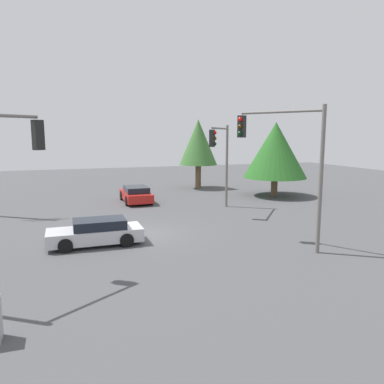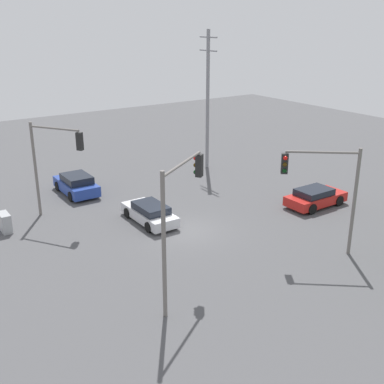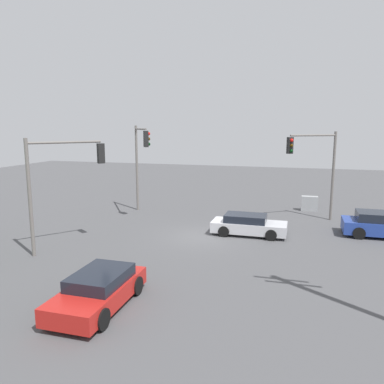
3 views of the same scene
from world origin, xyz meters
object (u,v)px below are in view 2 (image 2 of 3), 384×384
(traffic_signal_main, at_px, (325,182))
(traffic_signal_aux, at_px, (53,155))
(electrical_cabinet, at_px, (5,222))
(sedan_silver, at_px, (150,213))
(sedan_red, at_px, (315,197))
(traffic_signal_cross, at_px, (179,206))
(sedan_blue, at_px, (76,184))

(traffic_signal_main, relative_size, traffic_signal_aux, 0.96)
(electrical_cabinet, bearing_deg, sedan_silver, -115.00)
(sedan_red, height_order, electrical_cabinet, sedan_red)
(traffic_signal_main, bearing_deg, traffic_signal_cross, 35.27)
(sedan_blue, height_order, traffic_signal_main, traffic_signal_main)
(traffic_signal_aux, bearing_deg, sedan_silver, 15.74)
(sedan_silver, distance_m, electrical_cabinet, 8.52)
(traffic_signal_cross, bearing_deg, traffic_signal_main, -37.38)
(sedan_red, relative_size, sedan_blue, 0.99)
(traffic_signal_aux, relative_size, electrical_cabinet, 5.02)
(traffic_signal_cross, xyz_separation_m, traffic_signal_aux, (11.97, 1.30, -0.28))
(traffic_signal_cross, bearing_deg, sedan_blue, 51.28)
(sedan_red, xyz_separation_m, traffic_signal_aux, (7.63, 14.90, 3.50))
(traffic_signal_cross, bearing_deg, electrical_cabinet, 77.50)
(sedan_red, bearing_deg, traffic_signal_cross, -72.30)
(sedan_silver, relative_size, electrical_cabinet, 3.63)
(sedan_silver, bearing_deg, sedan_blue, 103.42)
(electrical_cabinet, bearing_deg, traffic_signal_cross, -158.66)
(traffic_signal_aux, bearing_deg, sedan_blue, 110.58)
(sedan_silver, height_order, sedan_blue, sedan_blue)
(sedan_silver, bearing_deg, traffic_signal_cross, -110.80)
(sedan_silver, xyz_separation_m, traffic_signal_main, (-8.73, -5.42, 3.39))
(traffic_signal_main, bearing_deg, electrical_cabinet, -4.34)
(sedan_silver, bearing_deg, traffic_signal_aux, 139.50)
(traffic_signal_main, distance_m, traffic_signal_cross, 8.56)
(traffic_signal_aux, bearing_deg, electrical_cabinet, -120.80)
(sedan_blue, relative_size, traffic_signal_aux, 0.71)
(traffic_signal_cross, height_order, electrical_cabinet, traffic_signal_cross)
(traffic_signal_main, height_order, electrical_cabinet, traffic_signal_main)
(sedan_red, height_order, sedan_blue, sedan_blue)
(sedan_silver, relative_size, traffic_signal_main, 0.75)
(sedan_blue, distance_m, traffic_signal_cross, 16.13)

